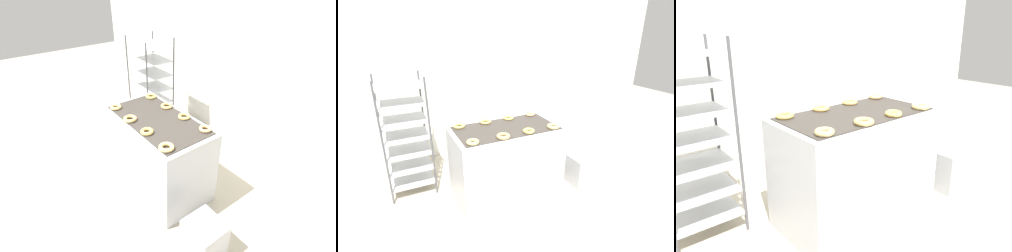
# 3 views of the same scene
# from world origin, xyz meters

# --- Properties ---
(ground_plane) EXTENTS (14.00, 14.00, 0.00)m
(ground_plane) POSITION_xyz_m (0.00, 0.00, 0.00)
(ground_plane) COLOR #B2A893
(wall_back) EXTENTS (8.00, 0.05, 2.80)m
(wall_back) POSITION_xyz_m (0.00, 2.12, 1.40)
(wall_back) COLOR silver
(wall_back) RESTS_ON ground_plane
(fryer_machine) EXTENTS (1.32, 0.72, 0.94)m
(fryer_machine) POSITION_xyz_m (0.00, 0.61, 0.47)
(fryer_machine) COLOR #B7BABF
(fryer_machine) RESTS_ON ground_plane
(baking_rack_cart) EXTENTS (0.56, 0.49, 1.56)m
(baking_rack_cart) POSITION_xyz_m (-1.10, 1.25, 0.79)
(baking_rack_cart) COLOR #4C4C51
(baking_rack_cart) RESTS_ON ground_plane
(glaze_bin) EXTENTS (0.34, 0.33, 0.41)m
(glaze_bin) POSITION_xyz_m (1.07, 0.39, 0.21)
(glaze_bin) COLOR #B7BABF
(glaze_bin) RESTS_ON ground_plane
(donut_near_left) EXTENTS (0.14, 0.14, 0.04)m
(donut_near_left) POSITION_xyz_m (-0.51, 0.36, 0.96)
(donut_near_left) COLOR #DAB66A
(donut_near_left) RESTS_ON fryer_machine
(donut_near_midleft) EXTENTS (0.15, 0.15, 0.04)m
(donut_near_midleft) POSITION_xyz_m (-0.16, 0.35, 0.96)
(donut_near_midleft) COLOR tan
(donut_near_midleft) RESTS_ON fryer_machine
(donut_near_midright) EXTENTS (0.14, 0.14, 0.04)m
(donut_near_midright) POSITION_xyz_m (0.17, 0.36, 0.96)
(donut_near_midright) COLOR #DCB35A
(donut_near_midright) RESTS_ON fryer_machine
(donut_near_right) EXTENTS (0.15, 0.15, 0.04)m
(donut_near_right) POSITION_xyz_m (0.51, 0.36, 0.96)
(donut_near_right) COLOR #DCBC6D
(donut_near_right) RESTS_ON fryer_machine
(donut_far_left) EXTENTS (0.14, 0.14, 0.03)m
(donut_far_left) POSITION_xyz_m (-0.51, 0.86, 0.96)
(donut_far_left) COLOR #DAB95A
(donut_far_left) RESTS_ON fryer_machine
(donut_far_midleft) EXTENTS (0.15, 0.15, 0.03)m
(donut_far_midleft) POSITION_xyz_m (-0.17, 0.86, 0.96)
(donut_far_midleft) COLOR #E6B55F
(donut_far_midleft) RESTS_ON fryer_machine
(donut_far_midright) EXTENTS (0.14, 0.14, 0.03)m
(donut_far_midright) POSITION_xyz_m (0.16, 0.87, 0.96)
(donut_far_midright) COLOR #ECBE5E
(donut_far_midright) RESTS_ON fryer_machine
(donut_far_right) EXTENTS (0.13, 0.13, 0.04)m
(donut_far_right) POSITION_xyz_m (0.49, 0.88, 0.96)
(donut_far_right) COLOR #EAAB6C
(donut_far_right) RESTS_ON fryer_machine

